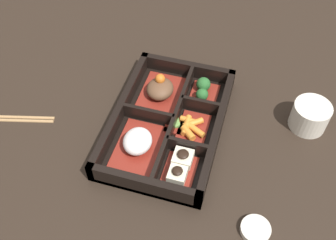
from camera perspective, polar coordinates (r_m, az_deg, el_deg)
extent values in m
plane|color=black|center=(0.81, 0.00, -1.12)|extent=(3.00, 3.00, 0.00)
cube|color=black|center=(0.81, 0.00, -0.90)|extent=(0.32, 0.22, 0.01)
cube|color=black|center=(0.78, 7.08, -1.74)|extent=(0.32, 0.01, 0.04)
cube|color=black|center=(0.82, -6.77, 1.39)|extent=(0.32, 0.01, 0.04)
cube|color=black|center=(0.71, -3.56, -9.47)|extent=(0.01, 0.22, 0.04)
cube|color=black|center=(0.90, 2.81, 7.24)|extent=(0.01, 0.22, 0.04)
cube|color=black|center=(0.79, 0.92, -0.35)|extent=(0.30, 0.01, 0.04)
cube|color=black|center=(0.75, 2.73, -4.11)|extent=(0.01, 0.08, 0.04)
cube|color=black|center=(0.82, 4.65, 1.88)|extent=(0.01, 0.08, 0.04)
cube|color=black|center=(0.80, -2.75, 0.48)|extent=(0.01, 0.11, 0.04)
cube|color=maroon|center=(0.77, -4.35, -4.00)|extent=(0.13, 0.08, 0.01)
ellipsoid|color=silver|center=(0.75, -4.44, -3.08)|extent=(0.06, 0.06, 0.04)
cube|color=maroon|center=(0.86, -1.15, 3.67)|extent=(0.13, 0.08, 0.01)
ellipsoid|color=brown|center=(0.84, -1.17, 4.55)|extent=(0.06, 0.06, 0.03)
sphere|color=#D1661E|center=(0.84, -1.15, 6.00)|extent=(0.02, 0.02, 0.02)
cube|color=maroon|center=(0.74, 1.73, -7.30)|extent=(0.07, 0.06, 0.01)
cube|color=beige|center=(0.72, 1.35, -7.99)|extent=(0.03, 0.03, 0.02)
ellipsoid|color=black|center=(0.71, 1.37, -7.39)|extent=(0.02, 0.02, 0.01)
cube|color=beige|center=(0.74, 2.17, -5.53)|extent=(0.04, 0.04, 0.02)
ellipsoid|color=black|center=(0.73, 2.20, -4.97)|extent=(0.02, 0.02, 0.01)
cube|color=maroon|center=(0.79, 3.63, -1.39)|extent=(0.09, 0.06, 0.01)
cylinder|color=orange|center=(0.80, 3.01, -0.03)|extent=(0.01, 0.04, 0.01)
cylinder|color=orange|center=(0.79, 2.66, -0.83)|extent=(0.05, 0.01, 0.01)
cylinder|color=orange|center=(0.79, 3.66, -0.46)|extent=(0.04, 0.04, 0.01)
cylinder|color=orange|center=(0.78, 2.94, -1.89)|extent=(0.03, 0.04, 0.01)
cylinder|color=orange|center=(0.78, 4.02, -1.43)|extent=(0.03, 0.04, 0.01)
cube|color=maroon|center=(0.86, 5.25, 3.68)|extent=(0.07, 0.06, 0.01)
sphere|color=#265B28|center=(0.84, 5.07, 3.83)|extent=(0.02, 0.02, 0.02)
sphere|color=#265B28|center=(0.84, 4.95, 3.69)|extent=(0.03, 0.03, 0.03)
sphere|color=#265B28|center=(0.86, 5.16, 5.18)|extent=(0.03, 0.03, 0.03)
cube|color=maroon|center=(0.80, 0.94, -0.68)|extent=(0.04, 0.04, 0.01)
cylinder|color=#75A84C|center=(0.80, 1.15, -0.50)|extent=(0.02, 0.02, 0.01)
cylinder|color=#75A84C|center=(0.80, 0.87, -0.08)|extent=(0.02, 0.02, 0.00)
cylinder|color=beige|center=(0.84, 19.89, 0.55)|extent=(0.08, 0.08, 0.06)
cylinder|color=#597A38|center=(0.83, 20.34, 1.64)|extent=(0.06, 0.06, 0.01)
cylinder|color=#A87F51|center=(0.89, -22.75, 0.11)|extent=(0.06, 0.21, 0.01)
cylinder|color=#A87F51|center=(0.90, -22.59, 0.56)|extent=(0.06, 0.21, 0.01)
cylinder|color=beige|center=(0.71, 12.57, -15.25)|extent=(0.05, 0.05, 0.01)
cylinder|color=black|center=(0.70, 12.63, -15.12)|extent=(0.04, 0.04, 0.00)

